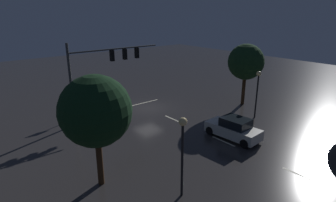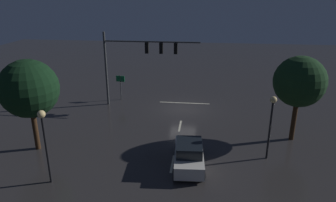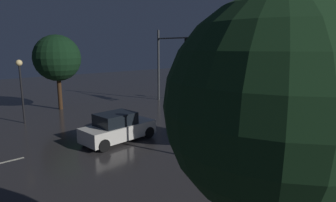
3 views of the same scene
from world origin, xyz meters
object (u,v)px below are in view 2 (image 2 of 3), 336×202
object	(u,v)px
car_approaching	(189,154)
street_lamp_left_kerb	(272,115)
route_sign	(121,82)
street_lamp_right_kerb	(44,132)
tree_left_near	(300,82)
traffic_signal_assembly	(139,55)
tree_right_near	(29,89)

from	to	relation	value
car_approaching	street_lamp_left_kerb	bearing A→B (deg)	-163.49
street_lamp_left_kerb	route_sign	world-z (taller)	street_lamp_left_kerb
street_lamp_right_kerb	tree_left_near	xyz separation A→B (m)	(-15.50, -7.46, 1.30)
traffic_signal_assembly	tree_left_near	world-z (taller)	traffic_signal_assembly
street_lamp_right_kerb	tree_right_near	xyz separation A→B (m)	(2.86, -3.79, 1.25)
street_lamp_right_kerb	route_sign	xyz separation A→B (m)	(-0.33, -14.75, -1.36)
route_sign	tree_right_near	bearing A→B (deg)	73.80
street_lamp_left_kerb	tree_left_near	size ratio (longest dim) A/B	0.69
traffic_signal_assembly	street_lamp_right_kerb	size ratio (longest dim) A/B	1.98
car_approaching	street_lamp_left_kerb	distance (m)	5.87
traffic_signal_assembly	street_lamp_left_kerb	world-z (taller)	traffic_signal_assembly
route_sign	tree_left_near	bearing A→B (deg)	154.33
tree_right_near	traffic_signal_assembly	bearing A→B (deg)	-119.94
traffic_signal_assembly	street_lamp_right_kerb	bearing A→B (deg)	78.87
tree_left_near	tree_right_near	bearing A→B (deg)	11.31
car_approaching	tree_left_near	size ratio (longest dim) A/B	0.70
car_approaching	street_lamp_right_kerb	distance (m)	8.77
tree_left_near	tree_right_near	size ratio (longest dim) A/B	0.99
car_approaching	route_sign	xyz separation A→B (m)	(7.63, -11.97, 1.06)
traffic_signal_assembly	tree_left_near	xyz separation A→B (m)	(-12.88, 5.84, -0.48)
car_approaching	street_lamp_right_kerb	xyz separation A→B (m)	(7.96, 2.79, 2.43)
traffic_signal_assembly	car_approaching	xyz separation A→B (m)	(-5.34, 10.51, -4.21)
car_approaching	tree_right_near	bearing A→B (deg)	-5.29
street_lamp_right_kerb	route_sign	world-z (taller)	street_lamp_right_kerb
traffic_signal_assembly	tree_left_near	bearing A→B (deg)	155.63
route_sign	traffic_signal_assembly	bearing A→B (deg)	147.53
tree_left_near	tree_right_near	world-z (taller)	tree_right_near
traffic_signal_assembly	street_lamp_left_kerb	bearing A→B (deg)	139.48
traffic_signal_assembly	tree_right_near	size ratio (longest dim) A/B	1.39
traffic_signal_assembly	street_lamp_left_kerb	size ratio (longest dim) A/B	2.04
street_lamp_left_kerb	route_sign	distance (m)	16.56
street_lamp_left_kerb	tree_right_near	bearing A→B (deg)	1.90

